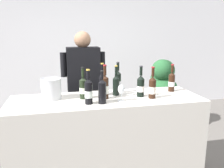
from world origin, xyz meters
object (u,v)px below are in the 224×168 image
object	(u,v)px
wine_bottle_2	(118,82)
wine_bottle_9	(141,86)
potted_shrub	(162,88)
wine_bottle_1	(116,84)
person_server	(84,96)
wine_bottle_7	(83,88)
wine_bottle_3	(89,91)
wine_bottle_4	(172,81)
wine_bottle_5	(105,87)
wine_bottle_0	(102,84)
wine_glass	(121,90)
wine_bottle_6	(102,91)
ice_bucket	(51,89)
wine_bottle_8	(152,87)

from	to	relation	value
wine_bottle_2	wine_bottle_9	size ratio (longest dim) A/B	1.06
potted_shrub	wine_bottle_1	bearing A→B (deg)	-133.80
wine_bottle_9	person_server	xyz separation A→B (m)	(-0.54, 0.71, -0.28)
wine_bottle_7	wine_bottle_2	bearing A→B (deg)	19.76
wine_bottle_3	wine_bottle_4	bearing A→B (deg)	15.08
wine_bottle_5	wine_bottle_9	bearing A→B (deg)	-0.19
wine_bottle_1	wine_bottle_0	bearing A→B (deg)	160.00
wine_bottle_3	wine_bottle_4	world-z (taller)	wine_bottle_3
wine_bottle_0	wine_glass	size ratio (longest dim) A/B	2.04
wine_bottle_1	wine_bottle_4	size ratio (longest dim) A/B	1.03
wine_glass	wine_bottle_6	bearing A→B (deg)	-173.55
wine_bottle_6	ice_bucket	bearing A→B (deg)	151.21
wine_bottle_2	wine_glass	size ratio (longest dim) A/B	2.06
wine_bottle_0	wine_bottle_4	bearing A→B (deg)	-1.80
person_server	ice_bucket	bearing A→B (deg)	-123.35
wine_bottle_7	wine_bottle_6	bearing A→B (deg)	-51.54
wine_bottle_0	wine_bottle_5	xyz separation A→B (m)	(-0.00, -0.16, 0.00)
wine_bottle_8	wine_bottle_0	bearing A→B (deg)	153.12
person_server	potted_shrub	world-z (taller)	person_server
wine_bottle_7	person_server	xyz separation A→B (m)	(0.07, 0.66, -0.28)
wine_glass	ice_bucket	bearing A→B (deg)	160.23
wine_bottle_1	wine_bottle_6	size ratio (longest dim) A/B	1.02
ice_bucket	wine_bottle_7	bearing A→B (deg)	-10.84
potted_shrub	person_server	bearing A→B (deg)	-158.96
potted_shrub	wine_bottle_7	bearing A→B (deg)	-140.69
wine_bottle_9	potted_shrub	xyz separation A→B (m)	(0.85, 1.25, -0.36)
wine_bottle_8	wine_glass	distance (m)	0.35
wine_bottle_2	wine_bottle_7	world-z (taller)	wine_bottle_2
wine_bottle_0	wine_glass	world-z (taller)	wine_bottle_0
wine_bottle_5	potted_shrub	bearing A→B (deg)	45.22
wine_bottle_8	potted_shrub	distance (m)	1.57
wine_bottle_0	person_server	size ratio (longest dim) A/B	0.21
potted_shrub	ice_bucket	bearing A→B (deg)	-147.58
wine_bottle_4	wine_bottle_9	world-z (taller)	wine_bottle_9
wine_bottle_9	ice_bucket	distance (m)	0.94
wine_bottle_3	potted_shrub	xyz separation A→B (m)	(1.42, 1.38, -0.37)
wine_bottle_2	person_server	size ratio (longest dim) A/B	0.21
wine_glass	wine_bottle_3	bearing A→B (deg)	-178.59
wine_bottle_7	potted_shrub	world-z (taller)	wine_bottle_7
wine_bottle_3	wine_bottle_4	xyz separation A→B (m)	(1.00, 0.27, -0.01)
wine_bottle_2	wine_bottle_0	bearing A→B (deg)	-167.38
wine_bottle_3	person_server	distance (m)	0.90
wine_glass	potted_shrub	bearing A→B (deg)	51.43
wine_bottle_8	person_server	distance (m)	1.06
wine_glass	wine_bottle_9	bearing A→B (deg)	27.32
wine_bottle_4	wine_bottle_9	distance (m)	0.45
wine_bottle_1	wine_bottle_3	xyz separation A→B (m)	(-0.33, -0.24, 0.00)
wine_bottle_2	ice_bucket	bearing A→B (deg)	-173.41
wine_bottle_0	wine_bottle_4	size ratio (longest dim) A/B	1.10
wine_bottle_7	wine_bottle_9	world-z (taller)	wine_bottle_9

